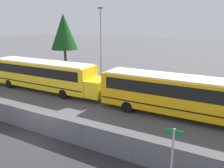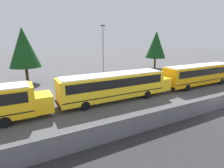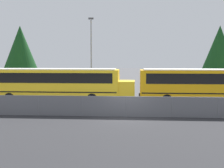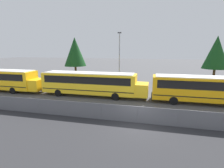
# 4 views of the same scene
# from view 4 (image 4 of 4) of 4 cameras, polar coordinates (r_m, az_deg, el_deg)

# --- Properties ---
(ground_plane) EXTENTS (200.00, 200.00, 0.00)m
(ground_plane) POSITION_cam_4_polar(r_m,az_deg,el_deg) (15.08, 8.33, -12.43)
(ground_plane) COLOR #4C4C4F
(fence) EXTENTS (69.04, 0.07, 1.44)m
(fence) POSITION_cam_4_polar(r_m,az_deg,el_deg) (14.80, 8.41, -9.82)
(fence) COLOR #9EA0A5
(fence) RESTS_ON ground_plane
(school_bus_1) EXTENTS (13.84, 2.63, 3.09)m
(school_bus_1) POSITION_cam_4_polar(r_m,az_deg,el_deg) (22.76, -6.87, 0.57)
(school_bus_1) COLOR yellow
(school_bus_1) RESTS_ON ground_plane
(school_bus_2) EXTENTS (13.84, 2.63, 3.09)m
(school_bus_2) POSITION_cam_4_polar(r_m,az_deg,el_deg) (22.13, 29.99, -1.19)
(school_bus_2) COLOR orange
(school_bus_2) RESTS_ON ground_plane
(light_pole) EXTENTS (0.60, 0.24, 8.76)m
(light_pole) POSITION_cam_4_polar(r_m,az_deg,el_deg) (29.45, 2.42, 8.83)
(light_pole) COLOR gray
(light_pole) RESTS_ON ground_plane
(tree_0) EXTENTS (4.57, 4.57, 8.48)m
(tree_0) POSITION_cam_4_polar(r_m,az_deg,el_deg) (38.06, -12.01, 10.24)
(tree_0) COLOR #51381E
(tree_0) RESTS_ON ground_plane
(tree_1) EXTENTS (4.59, 4.59, 8.45)m
(tree_1) POSITION_cam_4_polar(r_m,az_deg,el_deg) (37.49, 30.91, 8.83)
(tree_1) COLOR #51381E
(tree_1) RESTS_ON ground_plane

